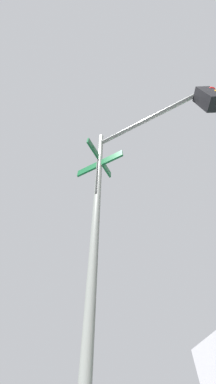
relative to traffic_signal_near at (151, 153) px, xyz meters
The scene contains 1 object.
traffic_signal_near is the anchor object (origin of this frame).
Camera 1 is at (-4.46, -6.32, 1.38)m, focal length 18.03 mm.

